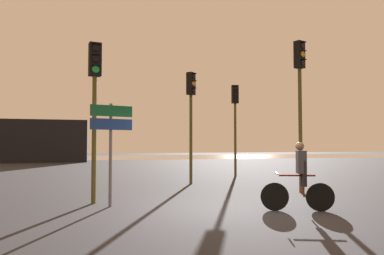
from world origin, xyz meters
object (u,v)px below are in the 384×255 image
at_px(traffic_light_far_right, 235,113).
at_px(traffic_light_near_right, 300,88).
at_px(distant_building, 15,141).
at_px(direction_sign_post, 111,135).
at_px(cyclist, 300,176).
at_px(traffic_light_near_left, 95,91).
at_px(traffic_light_center, 191,106).

bearing_deg(traffic_light_far_right, traffic_light_near_right, 95.20).
distance_m(distant_building, direction_sign_post, 27.42).
bearing_deg(traffic_light_near_right, cyclist, 34.89).
bearing_deg(traffic_light_near_right, distant_building, -85.80).
relative_size(distant_building, traffic_light_near_right, 2.47).
bearing_deg(direction_sign_post, distant_building, -91.79).
bearing_deg(cyclist, distant_building, 41.50).
height_order(traffic_light_near_right, cyclist, traffic_light_near_right).
relative_size(traffic_light_near_left, traffic_light_center, 0.97).
xyz_separation_m(traffic_light_near_left, traffic_light_near_right, (6.57, 0.64, 0.44)).
distance_m(traffic_light_far_right, traffic_light_near_right, 6.38).
relative_size(traffic_light_far_right, traffic_light_near_right, 0.90).
height_order(traffic_light_near_left, traffic_light_near_right, traffic_light_near_right).
distance_m(traffic_light_center, direction_sign_post, 5.95).
distance_m(traffic_light_near_right, direction_sign_post, 6.50).
bearing_deg(traffic_light_far_right, traffic_light_near_left, 53.12).
relative_size(traffic_light_center, cyclist, 2.74).
xyz_separation_m(traffic_light_far_right, traffic_light_near_right, (-0.23, -6.37, 0.30)).
bearing_deg(cyclist, traffic_light_center, 27.76).
distance_m(traffic_light_far_right, direction_sign_post, 10.06).
distance_m(direction_sign_post, cyclist, 4.73).
bearing_deg(traffic_light_center, traffic_light_near_left, 8.42).
bearing_deg(traffic_light_far_right, cyclist, 84.60).
xyz_separation_m(traffic_light_center, direction_sign_post, (-3.35, -4.74, -1.30)).
distance_m(traffic_light_far_right, traffic_light_near_left, 9.77).
bearing_deg(traffic_light_near_left, distant_building, -85.48).
height_order(traffic_light_center, traffic_light_near_right, traffic_light_near_right).
xyz_separation_m(traffic_light_far_right, traffic_light_near_left, (-6.81, -7.01, -0.14)).
bearing_deg(traffic_light_near_left, traffic_light_center, -142.42).
xyz_separation_m(distant_building, traffic_light_center, (10.38, -21.77, 1.23)).
distance_m(traffic_light_near_right, cyclist, 4.45).
relative_size(traffic_light_near_right, cyclist, 3.07).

